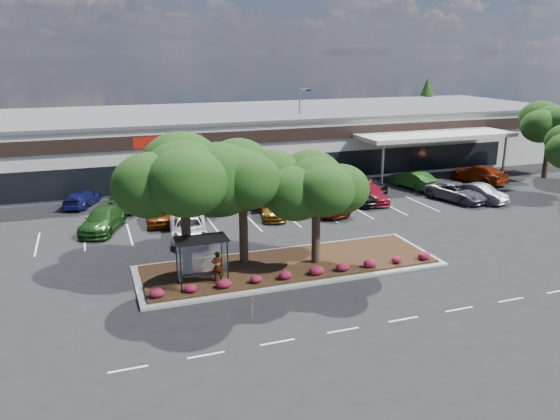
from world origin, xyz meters
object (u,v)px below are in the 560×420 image
object	(u,v)px
light_pole	(300,137)
car_1	(158,213)
survey_stake	(253,305)
car_0	(103,220)

from	to	relation	value
light_pole	car_1	xyz separation A→B (m)	(-16.30, -12.39, -3.14)
car_1	light_pole	bearing A→B (deg)	42.63
light_pole	car_1	bearing A→B (deg)	-142.78
survey_stake	car_0	size ratio (longest dim) A/B	0.19
car_0	car_1	xyz separation A→B (m)	(3.97, 0.51, -0.03)
light_pole	survey_stake	xyz separation A→B (m)	(-14.06, -29.37, -3.24)
survey_stake	car_1	world-z (taller)	car_1
survey_stake	car_1	bearing A→B (deg)	97.54
light_pole	car_0	size ratio (longest dim) A/B	1.63
car_1	car_0	bearing A→B (deg)	-167.30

